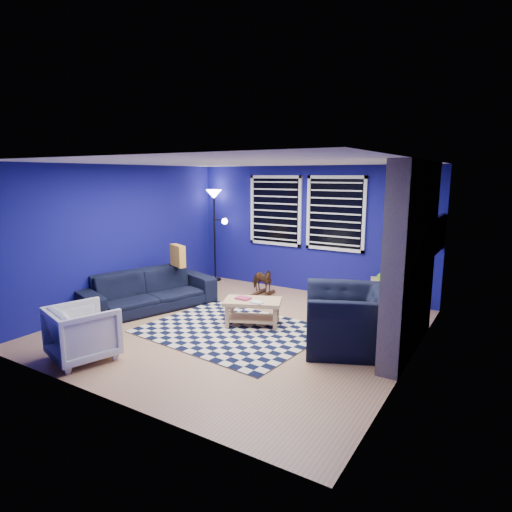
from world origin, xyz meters
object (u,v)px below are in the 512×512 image
at_px(rocking_horse, 261,280).
at_px(floor_lamp, 215,207).
at_px(sofa, 148,291).
at_px(cabinet, 388,293).
at_px(tv, 438,234).
at_px(armchair_big, 347,319).
at_px(coffee_table, 253,307).
at_px(armchair_bent, 83,333).

xyz_separation_m(rocking_horse, floor_lamp, (-1.51, 0.55, 1.33)).
height_order(sofa, cabinet, sofa).
height_order(tv, armchair_big, tv).
bearing_deg(floor_lamp, rocking_horse, -19.94).
distance_m(tv, cabinet, 1.41).
bearing_deg(cabinet, floor_lamp, 164.31).
distance_m(armchair_big, floor_lamp, 4.49).
bearing_deg(cabinet, sofa, -162.63).
bearing_deg(coffee_table, cabinet, 53.03).
xyz_separation_m(rocking_horse, coffee_table, (0.73, -1.50, -0.01)).
height_order(tv, cabinet, tv).
distance_m(rocking_horse, coffee_table, 1.67).
distance_m(sofa, coffee_table, 2.00).
distance_m(tv, sofa, 4.90).
relative_size(armchair_big, floor_lamp, 0.62).
bearing_deg(rocking_horse, cabinet, -62.25).
distance_m(tv, rocking_horse, 3.27).
height_order(sofa, armchair_bent, armchair_bent).
distance_m(coffee_table, floor_lamp, 3.32).
relative_size(tv, coffee_table, 1.00).
bearing_deg(armchair_big, armchair_bent, -76.53).
bearing_deg(cabinet, armchair_bent, -138.65).
relative_size(sofa, armchair_big, 1.87).
relative_size(cabinet, floor_lamp, 0.34).
height_order(sofa, rocking_horse, sofa).
xyz_separation_m(armchair_big, cabinet, (0.01, 2.10, -0.14)).
bearing_deg(floor_lamp, coffee_table, -42.46).
distance_m(armchair_bent, coffee_table, 2.48).
distance_m(tv, floor_lamp, 4.59).
bearing_deg(tv, floor_lamp, 176.92).
height_order(tv, rocking_horse, tv).
xyz_separation_m(tv, floor_lamp, (-4.57, 0.25, 0.24)).
relative_size(sofa, armchair_bent, 2.98).
distance_m(cabinet, floor_lamp, 4.03).
height_order(armchair_bent, rocking_horse, armchair_bent).
distance_m(tv, armchair_big, 2.25).
bearing_deg(coffee_table, sofa, -172.78).
relative_size(sofa, floor_lamp, 1.15).
bearing_deg(armchair_bent, cabinet, -105.82).
relative_size(sofa, rocking_horse, 4.01).
xyz_separation_m(sofa, rocking_horse, (1.26, 1.75, -0.02)).
height_order(armchair_big, cabinet, armchair_big).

